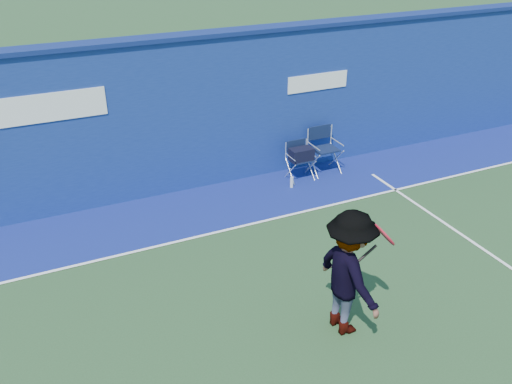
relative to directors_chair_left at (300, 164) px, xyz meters
name	(u,v)px	position (x,y,z in m)	size (l,w,h in m)	color
ground	(263,366)	(-2.98, -4.49, -0.34)	(80.00, 80.00, 0.00)	#254323
stadium_wall	(147,120)	(-2.98, 0.71, 1.21)	(24.00, 0.50, 3.08)	navy
out_of_bounds_strip	(170,216)	(-2.98, -0.39, -0.34)	(24.00, 1.80, 0.01)	navy
court_lines	(244,335)	(-2.98, -3.89, -0.33)	(24.00, 12.00, 0.01)	white
directors_chair_left	(300,164)	(0.00, 0.00, 0.00)	(0.49, 0.44, 0.81)	silver
directors_chair_right	(324,159)	(0.64, 0.10, -0.03)	(0.59, 0.53, 0.98)	silver
water_bottle	(292,182)	(-0.35, -0.29, -0.22)	(0.07, 0.07, 0.23)	silver
tennis_player	(349,273)	(-1.66, -4.30, 0.57)	(0.91, 1.20, 1.81)	#EA4738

